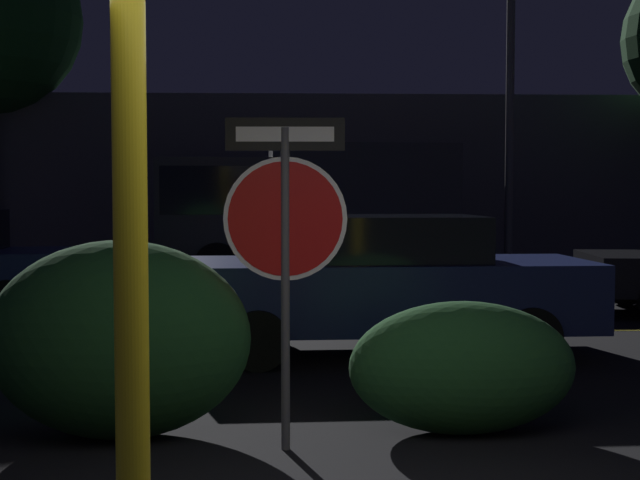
% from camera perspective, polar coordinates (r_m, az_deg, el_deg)
% --- Properties ---
extents(road_center_stripe, '(43.53, 0.12, 0.01)m').
position_cam_1_polar(road_center_stripe, '(11.15, 0.35, -5.91)').
color(road_center_stripe, gold).
rests_on(road_center_stripe, ground_plane).
extents(stop_sign, '(0.84, 0.06, 2.25)m').
position_cam_1_polar(stop_sign, '(6.00, -2.24, 1.30)').
color(stop_sign, '#4C4C51').
rests_on(stop_sign, ground_plane).
extents(yellow_pole_left, '(0.14, 0.14, 3.49)m').
position_cam_1_polar(yellow_pole_left, '(3.56, -12.07, 2.79)').
color(yellow_pole_left, yellow).
rests_on(yellow_pole_left, ground_plane).
extents(hedge_bush_2, '(1.87, 1.16, 1.42)m').
position_cam_1_polar(hedge_bush_2, '(6.52, -12.72, -6.23)').
color(hedge_bush_2, '#19421E').
rests_on(hedge_bush_2, ground_plane).
extents(hedge_bush_3, '(1.65, 0.83, 0.97)m').
position_cam_1_polar(hedge_bush_3, '(6.60, 9.09, -8.07)').
color(hedge_bush_3, '#1E4C23').
rests_on(hedge_bush_3, ground_plane).
extents(passing_car_3, '(4.56, 1.95, 1.50)m').
position_cam_1_polar(passing_car_3, '(9.64, 4.28, -2.87)').
color(passing_car_3, navy).
rests_on(passing_car_3, ground_plane).
extents(delivery_truck, '(5.63, 2.63, 2.63)m').
position_cam_1_polar(delivery_truck, '(16.97, -1.26, 2.21)').
color(delivery_truck, '#2D2D33').
rests_on(delivery_truck, ground_plane).
extents(street_lamp, '(0.48, 0.48, 6.21)m').
position_cam_1_polar(street_lamp, '(17.88, 12.09, 11.02)').
color(street_lamp, '#4C4C51').
rests_on(street_lamp, ground_plane).
extents(building_backdrop, '(30.42, 4.27, 4.08)m').
position_cam_1_polar(building_backdrop, '(23.55, -1.62, 3.86)').
color(building_backdrop, '#4C4C56').
rests_on(building_backdrop, ground_plane).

